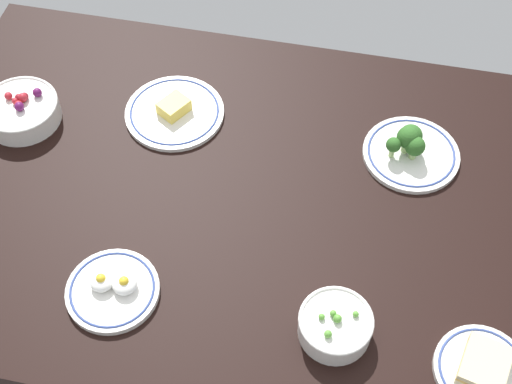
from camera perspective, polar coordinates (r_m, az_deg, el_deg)
dining_table at (r=151.97cm, az=-0.00°, el=-0.88°), size 152.83×96.36×4.00cm
plate_broccoli at (r=159.07cm, az=12.27°, el=3.42°), size 21.29×21.29×8.02cm
bowl_berries at (r=170.68cm, az=-18.30°, el=6.26°), size 17.33×17.33×6.92cm
bowl_peas at (r=133.10cm, az=6.36°, el=-10.56°), size 13.85×13.85×6.55cm
plate_sandwich at (r=136.61cm, az=17.71°, el=-13.34°), size 17.30×17.30×4.54cm
plate_eggs at (r=140.27cm, az=-11.41°, el=-7.63°), size 18.10×18.10×4.80cm
plate_cheese at (r=165.51cm, az=-6.55°, el=6.42°), size 22.80×22.80×4.15cm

